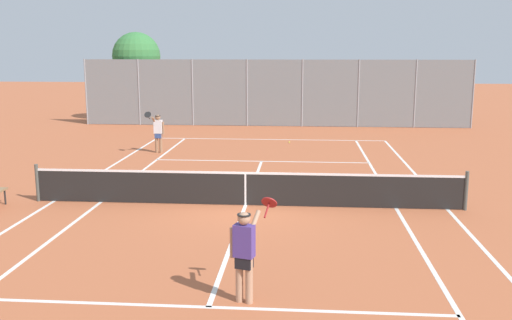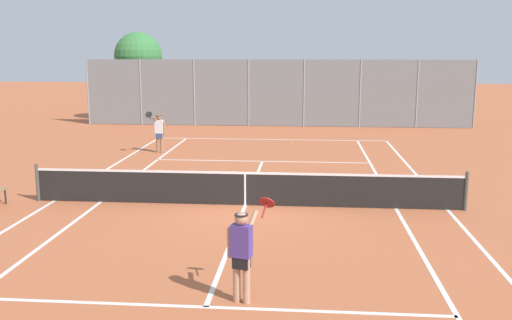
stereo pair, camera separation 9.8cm
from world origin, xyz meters
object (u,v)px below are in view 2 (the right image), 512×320
(tree_behind_left, at_px, (139,58))
(loose_tennis_ball_3, at_px, (116,181))
(loose_tennis_ball_4, at_px, (103,176))
(player_far_left, at_px, (159,131))
(tennis_net, at_px, (245,188))
(loose_tennis_ball_2, at_px, (290,142))
(player_near_side, at_px, (242,250))

(tree_behind_left, bearing_deg, loose_tennis_ball_3, -76.82)
(loose_tennis_ball_4, distance_m, tree_behind_left, 16.16)
(loose_tennis_ball_4, bearing_deg, player_far_left, 81.25)
(tennis_net, bearing_deg, tree_behind_left, 114.01)
(player_far_left, height_order, loose_tennis_ball_4, player_far_left)
(player_far_left, xyz_separation_m, loose_tennis_ball_3, (-0.05, -5.50, -0.89))
(loose_tennis_ball_2, height_order, loose_tennis_ball_4, same)
(loose_tennis_ball_4, relative_size, tree_behind_left, 0.01)
(player_far_left, distance_m, loose_tennis_ball_3, 5.57)
(loose_tennis_ball_2, relative_size, loose_tennis_ball_4, 1.00)
(tennis_net, bearing_deg, player_far_left, 119.21)
(tennis_net, xyz_separation_m, loose_tennis_ball_4, (-5.18, 3.13, -0.48))
(tennis_net, relative_size, loose_tennis_ball_2, 181.82)
(player_near_side, xyz_separation_m, tree_behind_left, (-8.85, 24.69, 2.83))
(loose_tennis_ball_2, height_order, tree_behind_left, tree_behind_left)
(loose_tennis_ball_2, bearing_deg, player_far_left, -151.15)
(tennis_net, height_order, loose_tennis_ball_4, tennis_net)
(player_near_side, relative_size, loose_tennis_ball_3, 26.88)
(tennis_net, distance_m, tree_behind_left, 20.57)
(loose_tennis_ball_2, relative_size, loose_tennis_ball_3, 1.00)
(loose_tennis_ball_3, distance_m, loose_tennis_ball_4, 0.97)
(player_far_left, bearing_deg, loose_tennis_ball_2, 28.85)
(tennis_net, xyz_separation_m, loose_tennis_ball_2, (0.97, 10.93, -0.48))
(tree_behind_left, bearing_deg, tennis_net, -65.99)
(tennis_net, relative_size, loose_tennis_ball_4, 181.82)
(player_near_side, distance_m, tree_behind_left, 26.38)
(loose_tennis_ball_2, relative_size, tree_behind_left, 0.01)
(tennis_net, relative_size, loose_tennis_ball_3, 181.82)
(tennis_net, bearing_deg, loose_tennis_ball_3, 151.41)
(tree_behind_left, bearing_deg, loose_tennis_ball_4, -78.71)
(player_near_side, relative_size, player_far_left, 1.00)
(player_near_side, height_order, loose_tennis_ball_4, player_near_side)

